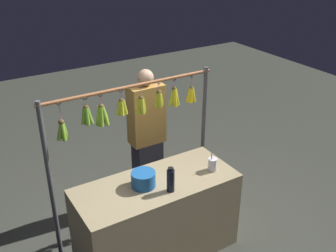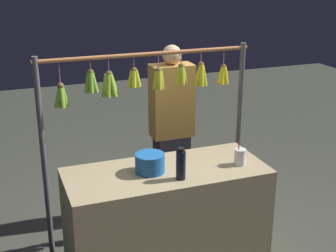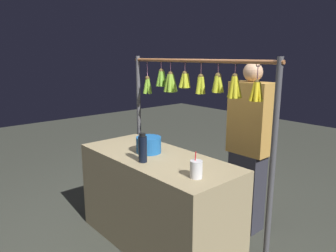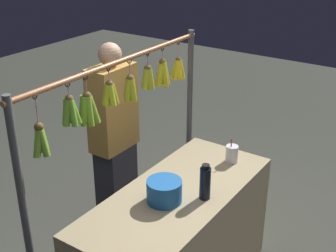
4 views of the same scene
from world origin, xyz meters
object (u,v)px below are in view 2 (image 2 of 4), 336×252
(water_bottle, at_px, (181,164))
(vendor_person, at_px, (172,132))
(blue_bucket, at_px, (150,163))
(drink_cup, at_px, (240,157))

(water_bottle, height_order, vendor_person, vendor_person)
(water_bottle, distance_m, blue_bucket, 0.26)
(blue_bucket, bearing_deg, water_bottle, 131.47)
(blue_bucket, distance_m, vendor_person, 0.94)
(drink_cup, xyz_separation_m, vendor_person, (0.20, -0.92, -0.09))
(blue_bucket, relative_size, vendor_person, 0.14)
(blue_bucket, bearing_deg, vendor_person, -120.64)
(drink_cup, bearing_deg, vendor_person, -77.44)
(water_bottle, bearing_deg, vendor_person, -107.34)
(drink_cup, bearing_deg, blue_bucket, -9.24)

